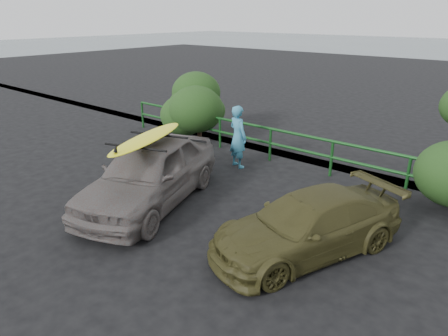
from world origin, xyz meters
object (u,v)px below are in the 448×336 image
(olive_vehicle, at_px, (307,225))
(surfboard, at_px, (147,138))
(sedan, at_px, (150,173))
(man, at_px, (238,137))
(guardrail, at_px, (299,151))

(olive_vehicle, xyz_separation_m, surfboard, (-3.84, -0.49, 1.05))
(sedan, xyz_separation_m, olive_vehicle, (3.84, 0.49, -0.20))
(olive_vehicle, bearing_deg, man, 165.68)
(man, height_order, surfboard, man)
(sedan, bearing_deg, man, 69.82)
(guardrail, xyz_separation_m, surfboard, (-1.51, -4.28, 1.09))
(sedan, relative_size, olive_vehicle, 1.15)
(olive_vehicle, relative_size, man, 2.12)
(guardrail, height_order, man, man)
(guardrail, distance_m, surfboard, 4.66)
(guardrail, xyz_separation_m, man, (-1.44, -1.04, 0.39))
(olive_vehicle, distance_m, surfboard, 4.01)
(sedan, distance_m, olive_vehicle, 3.88)
(guardrail, xyz_separation_m, sedan, (-1.51, -4.28, 0.24))
(man, distance_m, surfboard, 3.31)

